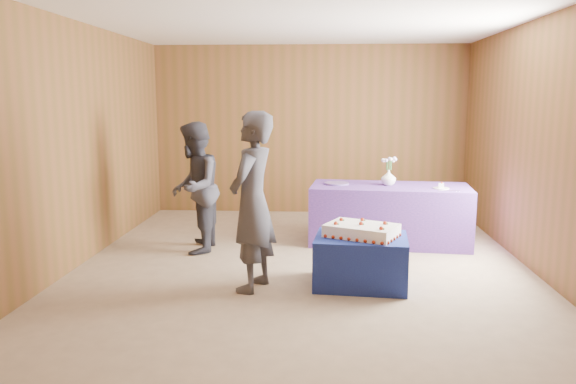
# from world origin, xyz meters

# --- Properties ---
(ground) EXTENTS (6.00, 6.00, 0.00)m
(ground) POSITION_xyz_m (0.00, 0.00, 0.00)
(ground) COLOR gray
(ground) RESTS_ON ground
(room_shell) EXTENTS (5.04, 6.04, 2.72)m
(room_shell) POSITION_xyz_m (0.00, 0.00, 1.80)
(room_shell) COLOR brown
(room_shell) RESTS_ON ground
(cake_table) EXTENTS (0.96, 0.78, 0.50)m
(cake_table) POSITION_xyz_m (0.61, -0.66, 0.25)
(cake_table) COLOR navy
(cake_table) RESTS_ON ground
(serving_table) EXTENTS (2.08, 1.09, 0.75)m
(serving_table) POSITION_xyz_m (1.09, 1.05, 0.38)
(serving_table) COLOR #6C3799
(serving_table) RESTS_ON ground
(sheet_cake) EXTENTS (0.83, 0.72, 0.16)m
(sheet_cake) POSITION_xyz_m (0.61, -0.66, 0.56)
(sheet_cake) COLOR white
(sheet_cake) RESTS_ON cake_table
(vase) EXTENTS (0.25, 0.25, 0.20)m
(vase) POSITION_xyz_m (1.07, 1.09, 0.85)
(vase) COLOR silver
(vase) RESTS_ON serving_table
(flower_spray) EXTENTS (0.20, 0.20, 0.16)m
(flower_spray) POSITION_xyz_m (1.07, 1.09, 1.08)
(flower_spray) COLOR #2B6B2E
(flower_spray) RESTS_ON vase
(platter) EXTENTS (0.37, 0.37, 0.02)m
(platter) POSITION_xyz_m (0.40, 1.13, 0.76)
(platter) COLOR #624993
(platter) RESTS_ON serving_table
(plate) EXTENTS (0.26, 0.26, 0.01)m
(plate) POSITION_xyz_m (1.69, 0.84, 0.76)
(plate) COLOR silver
(plate) RESTS_ON serving_table
(cake_slice) EXTENTS (0.07, 0.07, 0.08)m
(cake_slice) POSITION_xyz_m (1.69, 0.84, 0.79)
(cake_slice) COLOR white
(cake_slice) RESTS_ON plate
(knife) EXTENTS (0.26, 0.04, 0.00)m
(knife) POSITION_xyz_m (1.75, 0.68, 0.75)
(knife) COLOR silver
(knife) RESTS_ON serving_table
(guest_left) EXTENTS (0.58, 0.73, 1.74)m
(guest_left) POSITION_xyz_m (-0.45, -0.84, 0.87)
(guest_left) COLOR #363640
(guest_left) RESTS_ON ground
(guest_right) EXTENTS (0.63, 0.79, 1.58)m
(guest_right) POSITION_xyz_m (-1.32, 0.48, 0.79)
(guest_right) COLOR #32323C
(guest_right) RESTS_ON ground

